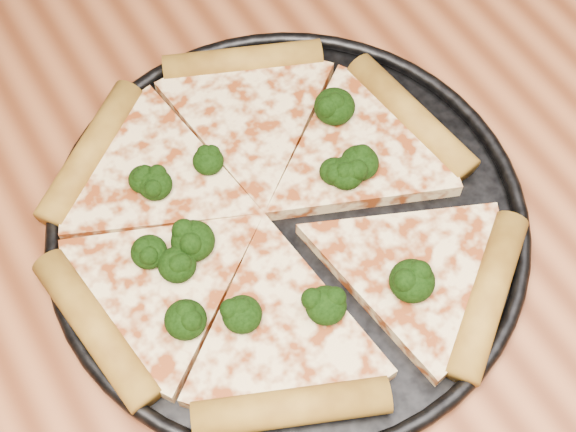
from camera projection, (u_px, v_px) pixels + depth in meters
dining_table at (188, 385)px, 0.66m from camera, size 1.20×0.90×0.75m
pizza_pan at (288, 221)px, 0.62m from camera, size 0.36×0.36×0.02m
pizza at (270, 217)px, 0.61m from camera, size 0.33×0.36×0.03m
broccoli_florets at (268, 223)px, 0.60m from camera, size 0.22×0.20×0.02m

